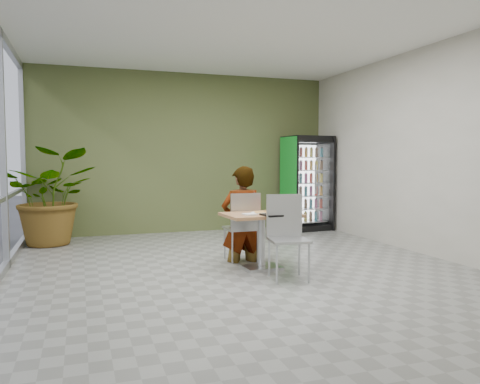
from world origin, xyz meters
The scene contains 12 objects.
ground centered at (0.00, 0.00, 0.00)m, with size 7.00×7.00×0.00m, color gray.
room_envelope centered at (0.00, 0.00, 1.60)m, with size 6.00×7.00×3.20m, color beige, non-canonical shape.
dining_table centered at (0.26, -0.02, 0.54)m, with size 1.03×0.75×0.75m.
chair_far centered at (0.17, 0.46, 0.58)m, with size 0.44×0.45×1.00m.
chair_near centered at (0.38, -0.56, 0.61)m, with size 0.53×0.53×1.03m.
seated_woman centered at (0.17, 0.51, 0.54)m, with size 0.62×0.40×1.67m, color black.
pizza_plate centered at (0.25, 0.01, 0.77)m, with size 0.34×0.25×0.03m.
soda_cup centered at (0.52, -0.05, 0.84)m, with size 0.10×0.10×0.18m.
napkin_stack centered at (0.04, -0.15, 0.76)m, with size 0.16×0.16×0.02m, color white.
cafeteria_tray centered at (0.38, -0.32, 0.76)m, with size 0.41×0.30×0.02m, color black.
beverage_fridge centered at (2.46, 2.96, 0.98)m, with size 0.95×0.76×1.95m.
potted_plant centered at (-2.49, 2.83, 0.84)m, with size 1.51×1.30×1.68m, color #2B6C30.
Camera 1 is at (-2.02, -5.81, 1.47)m, focal length 35.00 mm.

